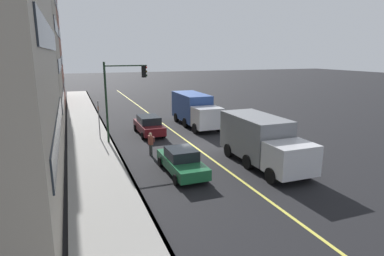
% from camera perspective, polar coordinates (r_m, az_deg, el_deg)
% --- Properties ---
extents(ground, '(200.00, 200.00, 0.00)m').
position_cam_1_polar(ground, '(23.96, 0.43, -3.33)').
color(ground, black).
extents(sidewalk_slab, '(80.00, 3.37, 0.15)m').
position_cam_1_polar(sidewalk_slab, '(22.46, -16.95, -4.85)').
color(sidewalk_slab, gray).
rests_on(sidewalk_slab, ground).
extents(curb_edge, '(80.00, 0.16, 0.15)m').
position_cam_1_polar(curb_edge, '(22.60, -12.89, -4.49)').
color(curb_edge, slate).
rests_on(curb_edge, ground).
extents(lane_stripe_center, '(80.00, 0.16, 0.01)m').
position_cam_1_polar(lane_stripe_center, '(23.95, 0.43, -3.31)').
color(lane_stripe_center, '#D8CC4C').
rests_on(lane_stripe_center, ground).
extents(building_glass_right, '(13.92, 8.76, 18.51)m').
position_cam_1_polar(building_glass_right, '(49.12, -27.72, 14.55)').
color(building_glass_right, brown).
rests_on(building_glass_right, ground).
extents(car_green, '(4.66, 1.89, 1.48)m').
position_cam_1_polar(car_green, '(18.52, -1.87, -5.93)').
color(car_green, '#1E6038').
rests_on(car_green, ground).
extents(car_maroon, '(4.68, 1.96, 1.60)m').
position_cam_1_polar(car_maroon, '(27.67, -7.68, 0.54)').
color(car_maroon, '#591116').
rests_on(car_maroon, ground).
extents(truck_gray, '(7.17, 2.64, 2.95)m').
position_cam_1_polar(truck_gray, '(20.23, 12.25, -2.10)').
color(truck_gray, silver).
rests_on(truck_gray, ground).
extents(truck_blue, '(7.67, 2.50, 3.00)m').
position_cam_1_polar(truck_blue, '(30.63, 0.45, 3.38)').
color(truck_blue, silver).
rests_on(truck_blue, ground).
extents(pedestrian_with_backpack, '(0.41, 0.41, 1.62)m').
position_cam_1_polar(pedestrian_with_backpack, '(21.77, -7.31, -2.56)').
color(pedestrian_with_backpack, '#383838').
rests_on(pedestrian_with_backpack, ground).
extents(traffic_light_mast, '(0.28, 3.26, 6.20)m').
position_cam_1_polar(traffic_light_mast, '(24.82, -12.49, 6.80)').
color(traffic_light_mast, '#1E3823').
rests_on(traffic_light_mast, ground).
extents(street_sign_post, '(0.60, 0.08, 3.15)m').
position_cam_1_polar(street_sign_post, '(26.35, -16.24, 1.79)').
color(street_sign_post, slate).
rests_on(street_sign_post, ground).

